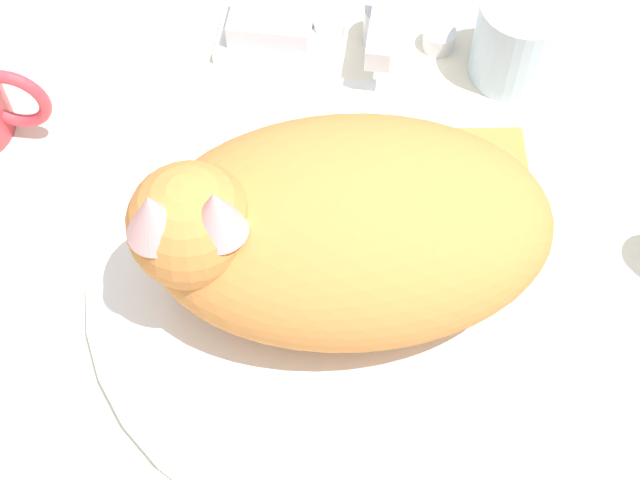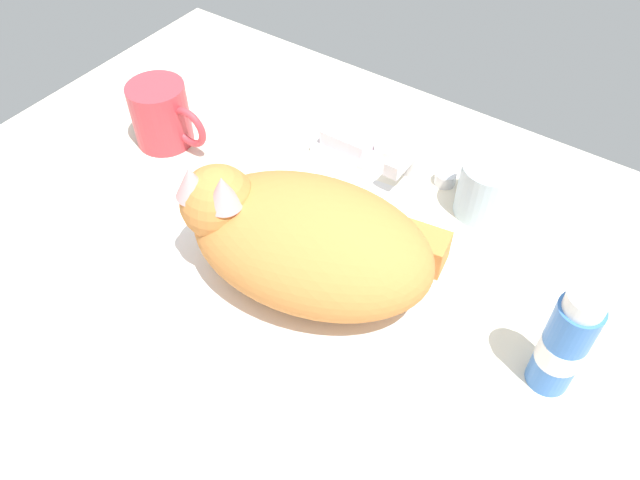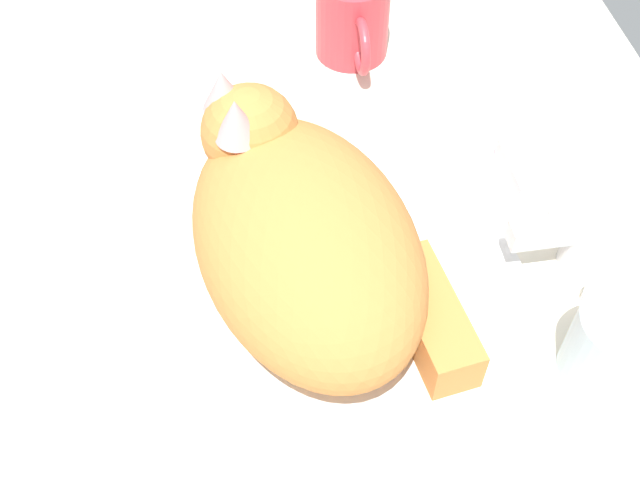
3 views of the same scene
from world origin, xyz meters
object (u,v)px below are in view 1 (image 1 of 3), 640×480
object	(u,v)px
soap_bar	(271,23)
faucet	(384,29)
rinse_cup	(519,40)
cat	(336,226)

from	to	relation	value
soap_bar	faucet	bearing A→B (deg)	3.56
rinse_cup	soap_bar	distance (cm)	20.50
faucet	rinse_cup	world-z (taller)	rinse_cup
rinse_cup	soap_bar	world-z (taller)	rinse_cup
cat	soap_bar	xyz separation A→B (cm)	(-8.47, 22.59, -4.99)
cat	soap_bar	world-z (taller)	cat
faucet	soap_bar	world-z (taller)	faucet
cat	rinse_cup	size ratio (longest dim) A/B	4.01
cat	rinse_cup	xyz separation A→B (cm)	(11.98, 22.18, -3.59)
faucet	rinse_cup	size ratio (longest dim) A/B	1.65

